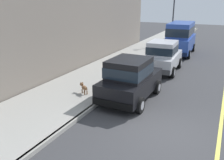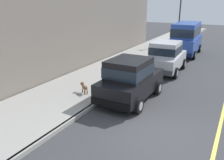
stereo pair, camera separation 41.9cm
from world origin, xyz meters
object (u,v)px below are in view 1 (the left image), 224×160
object	(u,v)px
car_blue_van	(180,37)
dog_brown	(84,87)
street_lamp	(173,15)
car_silver_hatchback	(163,56)
car_black_hatchback	(130,79)

from	to	relation	value
car_blue_van	dog_brown	xyz separation A→B (m)	(-2.09, -11.25, -0.97)
car_blue_van	street_lamp	world-z (taller)	street_lamp
car_silver_hatchback	street_lamp	xyz separation A→B (m)	(-1.47, 8.90, 1.93)
car_black_hatchback	car_silver_hatchback	bearing A→B (deg)	88.81
car_silver_hatchback	car_blue_van	bearing A→B (deg)	90.65
car_silver_hatchback	dog_brown	size ratio (longest dim) A/B	5.80
car_black_hatchback	street_lamp	bearing A→B (deg)	95.59
car_black_hatchback	car_silver_hatchback	xyz separation A→B (m)	(0.10, 5.03, 0.00)
car_silver_hatchback	street_lamp	bearing A→B (deg)	99.37
dog_brown	car_black_hatchback	bearing A→B (deg)	14.91
car_silver_hatchback	dog_brown	bearing A→B (deg)	-111.15
car_black_hatchback	street_lamp	xyz separation A→B (m)	(-1.36, 13.93, 1.93)
dog_brown	street_lamp	distance (m)	14.71
car_silver_hatchback	dog_brown	xyz separation A→B (m)	(-2.16, -5.58, -0.55)
car_blue_van	street_lamp	bearing A→B (deg)	113.50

